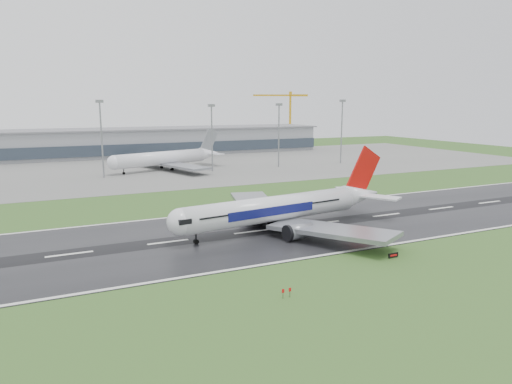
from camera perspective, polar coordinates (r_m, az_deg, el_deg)
name	(u,v)px	position (r m, az deg, el deg)	size (l,w,h in m)	color
ground	(252,232)	(109.52, -0.52, -4.93)	(520.00, 520.00, 0.00)	#2E531E
runway	(252,232)	(109.51, -0.52, -4.90)	(400.00, 45.00, 0.10)	black
apron	(144,168)	(227.28, -13.62, 2.93)	(400.00, 130.00, 0.08)	slate
terminal	(122,143)	(285.33, -16.09, 5.83)	(240.00, 36.00, 15.00)	gray
main_airliner	(287,192)	(110.68, 3.85, 0.03)	(60.63, 57.74, 17.90)	silver
parked_airliner	(165,151)	(216.47, -11.08, 4.99)	(59.52, 55.42, 17.45)	white
tower_crane	(290,119)	(338.69, 4.21, 8.96)	(39.18, 2.14, 39.12)	orange
runway_sign	(393,255)	(95.14, 16.49, -7.48)	(2.30, 0.26, 1.04)	black
floodmast_2	(102,141)	(197.94, -18.40, 5.97)	(0.64, 0.64, 30.21)	gray
floodmast_3	(212,139)	(208.54, -5.43, 6.44)	(0.64, 0.64, 28.53)	gray
floodmast_4	(279,137)	(221.89, 2.81, 6.78)	(0.64, 0.64, 28.95)	gray
floodmast_5	(342,133)	(240.49, 10.45, 7.14)	(0.64, 0.64, 30.82)	gray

